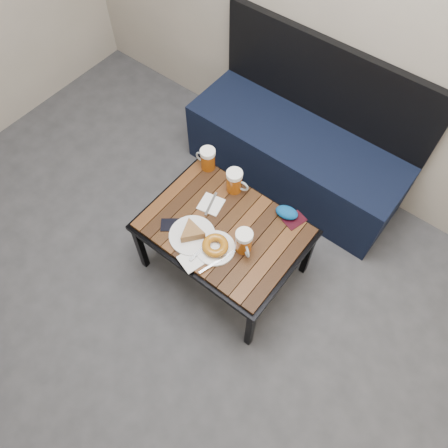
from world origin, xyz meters
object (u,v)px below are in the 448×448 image
Objects in this scene: plate_bagel at (215,247)px; passport_navy at (171,225)px; bench at (297,152)px; knit_pouch at (287,212)px; beer_mug_centre at (235,181)px; passport_burgundy at (295,220)px; beer_mug_right at (244,242)px; plate_pie at (192,234)px; cafe_table at (224,231)px; beer_mug_left at (208,159)px.

plate_bagel is 0.27m from passport_navy.
knit_pouch is at bearing -64.94° from bench.
passport_burgundy is at bearing -4.97° from beer_mug_centre.
passport_navy is (-0.38, -0.12, -0.07)m from beer_mug_right.
plate_pie is 0.91× the size of plate_bagel.
plate_pie reaches higher than cafe_table.
beer_mug_centre is 0.38m from plate_pie.
passport_navy is at bearing -136.10° from knit_pouch.
passport_navy is at bearing -123.39° from passport_burgundy.
passport_burgundy is (0.37, 0.03, -0.07)m from beer_mug_centre.
cafe_table is (0.05, -0.83, 0.16)m from bench.
knit_pouch is (0.44, 0.42, 0.02)m from passport_navy.
beer_mug_right is 1.29× the size of passport_navy.
plate_pie is 1.96× the size of knit_pouch.
bench reaches higher than cafe_table.
passport_navy is 0.65m from passport_burgundy.
passport_burgundy is at bearing 0.00° from knit_pouch.
passport_burgundy is (0.32, -0.57, 0.20)m from bench.
cafe_table is 0.34m from knit_pouch.
passport_burgundy is (0.49, 0.42, 0.00)m from passport_navy.
beer_mug_left is 0.47m from plate_pie.
beer_mug_centre reaches higher than plate_pie.
beer_mug_centre is 0.37m from beer_mug_right.
plate_pie is (-0.04, -0.98, 0.23)m from bench.
plate_pie reaches higher than passport_burgundy.
beer_mug_right reaches higher than cafe_table.
bench is 1.03m from passport_navy.
beer_mug_left is 0.58× the size of plate_pie.
passport_burgundy is 0.06m from knit_pouch.
plate_pie is at bearing 59.10° from passport_navy.
beer_mug_left is 0.53× the size of plate_bagel.
knit_pouch is (0.27, -0.57, 0.23)m from bench.
cafe_table is 0.28m from passport_navy.
knit_pouch is at bearing 115.69° from beer_mug_right.
plate_pie is 0.13m from passport_navy.
passport_burgundy is at bearing 106.34° from beer_mug_right.
plate_pie reaches higher than knit_pouch.
beer_mug_right is 0.15m from plate_bagel.
beer_mug_right is 0.54× the size of plate_bagel.
beer_mug_right is at bearing -14.28° from cafe_table.
beer_mug_left is 0.96× the size of beer_mug_centre.
beer_mug_left is 0.54m from plate_bagel.
beer_mug_centre is 0.54× the size of plate_bagel.
plate_pie is at bearing -98.44° from beer_mug_centre.
cafe_table is 6.11× the size of beer_mug_left.
plate_bagel is (0.37, -0.39, -0.05)m from beer_mug_left.
cafe_table is 0.15m from plate_bagel.
beer_mug_right is 0.31m from knit_pouch.
knit_pouch is (0.17, 0.39, 0.00)m from plate_bagel.
cafe_table is at bearing 57.17° from plate_pie.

